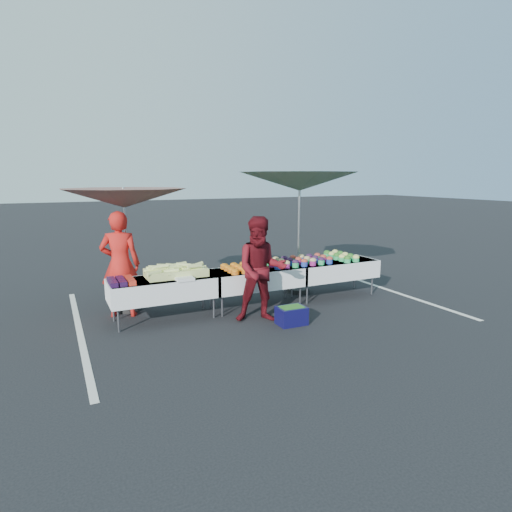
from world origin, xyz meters
name	(u,v)px	position (x,y,z in m)	size (l,w,h in m)	color
ground	(256,306)	(0.00, 0.00, 0.00)	(80.00, 80.00, 0.00)	black
stripe_left	(80,332)	(-3.20, 0.00, 0.00)	(0.10, 5.00, 0.00)	silver
stripe_right	(383,288)	(3.20, 0.00, 0.00)	(0.10, 5.00, 0.00)	silver
table_left	(163,288)	(-1.80, 0.00, 0.58)	(1.86, 0.81, 0.75)	white
table_center	(256,277)	(0.00, 0.00, 0.58)	(1.86, 0.81, 0.75)	white
table_right	(333,269)	(1.80, 0.00, 0.58)	(1.86, 0.81, 0.75)	white
berry_punnets	(121,281)	(-2.51, -0.06, 0.79)	(0.40, 0.54, 0.08)	black
corn_pile	(176,271)	(-1.55, 0.05, 0.84)	(1.16, 0.57, 0.26)	#C9D86E
plastic_bags	(185,279)	(-1.50, -0.30, 0.78)	(0.30, 0.25, 0.05)	white
carrot_bowls	(244,268)	(-0.25, -0.01, 0.80)	(0.75, 0.69, 0.11)	#CE6616
potato_cups	(298,261)	(0.95, 0.00, 0.83)	(1.34, 0.58, 0.16)	#223BA1
bean_baskets	(341,256)	(2.06, 0.08, 0.82)	(0.36, 0.86, 0.15)	#2BAD5F
vendor	(120,264)	(-2.43, 0.55, 0.95)	(0.70, 0.46, 1.91)	red
customer	(261,270)	(-0.29, -0.80, 0.92)	(0.89, 0.69, 1.83)	#570D13
umbrella_left	(124,199)	(-2.26, 0.80, 2.09)	(2.94, 2.94, 2.31)	black
umbrella_right	(300,182)	(1.30, 0.58, 2.37)	(3.17, 3.17, 2.62)	black
storage_bin	(291,315)	(0.10, -1.19, 0.16)	(0.49, 0.36, 0.31)	#0D0B3A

